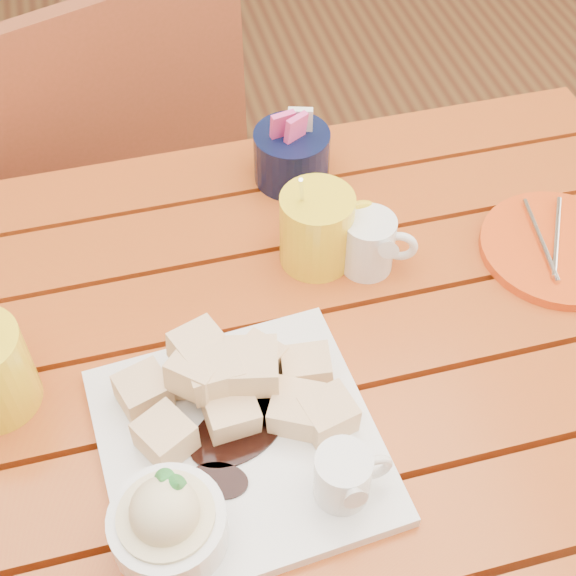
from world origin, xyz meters
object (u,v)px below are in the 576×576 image
object	(u,v)px
dessert_plate	(225,447)
chair_far	(112,174)
coffee_mug_right	(319,227)
table	(252,418)
orange_saucer	(560,248)

from	to	relation	value
dessert_plate	chair_far	xyz separation A→B (m)	(-0.07, 0.76, -0.27)
coffee_mug_right	chair_far	size ratio (longest dim) A/B	0.17
table	orange_saucer	xyz separation A→B (m)	(0.42, 0.08, 0.11)
coffee_mug_right	orange_saucer	bearing A→B (deg)	-14.75
table	coffee_mug_right	bearing A→B (deg)	49.74
orange_saucer	chair_far	bearing A→B (deg)	133.18
table	chair_far	world-z (taller)	chair_far
dessert_plate	chair_far	distance (m)	0.81
table	chair_far	bearing A→B (deg)	100.33
dessert_plate	orange_saucer	bearing A→B (deg)	21.60
orange_saucer	table	bearing A→B (deg)	-169.92
table	dessert_plate	bearing A→B (deg)	-113.31
chair_far	table	bearing A→B (deg)	80.40
dessert_plate	orange_saucer	distance (m)	0.51
dessert_plate	orange_saucer	xyz separation A→B (m)	(0.47, 0.19, -0.03)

